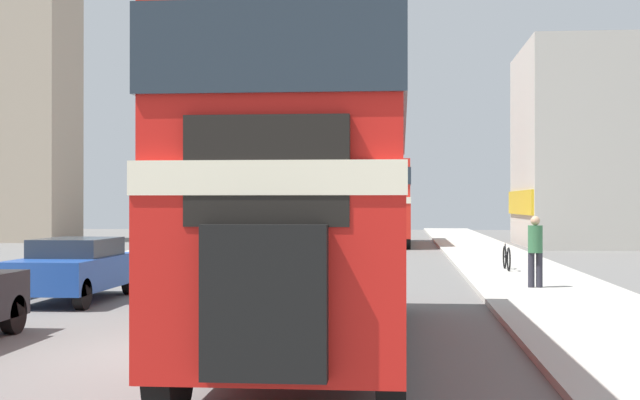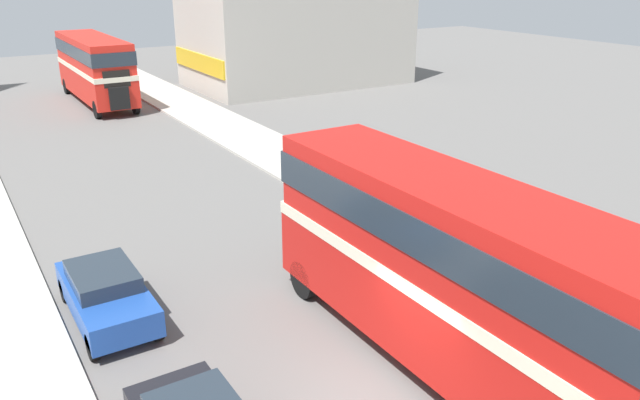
{
  "view_description": "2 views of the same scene",
  "coord_description": "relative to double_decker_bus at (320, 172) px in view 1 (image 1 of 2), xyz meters",
  "views": [
    {
      "loc": [
        3.24,
        -12.55,
        2.14
      ],
      "look_at": [
        2.05,
        0.45,
        2.19
      ],
      "focal_mm": 50.0,
      "sensor_mm": 36.0,
      "label": 1
    },
    {
      "loc": [
        -6.65,
        -8.34,
        8.61
      ],
      "look_at": [
        2.05,
        5.66,
        2.31
      ],
      "focal_mm": 35.0,
      "sensor_mm": 36.0,
      "label": 2
    }
  ],
  "objects": [
    {
      "name": "ground_plane",
      "position": [
        -2.05,
        -0.43,
        -2.6
      ],
      "size": [
        120.0,
        120.0,
        0.0
      ],
      "primitive_type": "plane",
      "color": "slate"
    },
    {
      "name": "double_decker_bus",
      "position": [
        0.0,
        0.0,
        0.0
      ],
      "size": [
        2.5,
        10.66,
        4.39
      ],
      "color": "red",
      "rests_on": "ground_plane"
    },
    {
      "name": "bus_distant",
      "position": [
        0.33,
        33.15,
        -0.09
      ],
      "size": [
        2.57,
        10.8,
        4.21
      ],
      "color": "red",
      "rests_on": "ground_plane"
    },
    {
      "name": "car_parked_mid",
      "position": [
        -5.96,
        5.97,
        -1.88
      ],
      "size": [
        1.71,
        4.02,
        1.37
      ],
      "color": "#1E479E",
      "rests_on": "ground_plane"
    },
    {
      "name": "pedestrian_walking",
      "position": [
        4.39,
        8.79,
        -1.51
      ],
      "size": [
        0.35,
        0.35,
        1.72
      ],
      "color": "#282833",
      "rests_on": "sidewalk_right"
    },
    {
      "name": "bicycle_on_pavement",
      "position": [
        4.37,
        14.47,
        -2.12
      ],
      "size": [
        0.05,
        1.76,
        0.78
      ],
      "color": "black",
      "rests_on": "sidewalk_right"
    }
  ]
}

